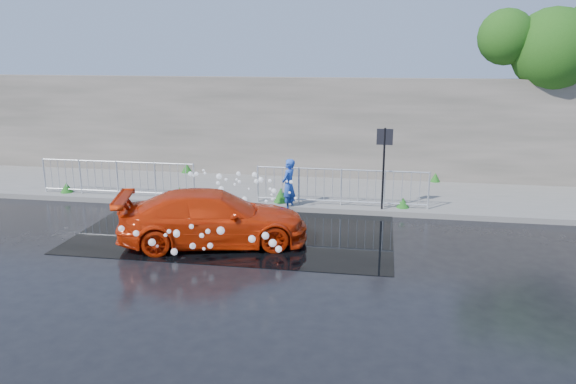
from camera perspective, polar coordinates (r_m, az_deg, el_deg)
name	(u,v)px	position (r m, az deg, el deg)	size (l,w,h in m)	color
ground	(209,242)	(14.07, -8.05, -5.01)	(90.00, 90.00, 0.00)	black
pavement	(254,190)	(18.67, -3.46, 0.22)	(30.00, 4.00, 0.15)	slate
curb	(239,206)	(16.79, -4.99, -1.42)	(30.00, 0.25, 0.16)	slate
retaining_wall	(267,126)	(20.43, -2.14, 6.69)	(30.00, 0.60, 3.50)	#545046
puddle	(239,230)	(14.84, -5.05, -3.86)	(8.00, 5.00, 0.01)	black
sign_post	(384,155)	(15.99, 9.73, 3.68)	(0.45, 0.06, 2.50)	black
tree	(563,42)	(20.82, 26.19, 13.51)	(5.13, 2.73, 6.41)	#332114
railing_left	(117,177)	(18.35, -16.95, 1.47)	(5.05, 0.05, 1.10)	silver
railing_right	(341,186)	(16.48, 5.42, 0.63)	(5.05, 0.05, 1.10)	silver
weeds	(247,186)	(18.11, -4.18, 0.58)	(12.17, 3.93, 0.44)	#144B17
water_spray	(222,208)	(14.39, -6.76, -1.68)	(3.61, 5.49, 1.06)	white
red_car	(213,218)	(13.71, -7.58, -2.62)	(1.84, 4.54, 1.32)	red
person	(289,185)	(16.31, 0.06, 0.69)	(0.57, 0.37, 1.55)	blue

